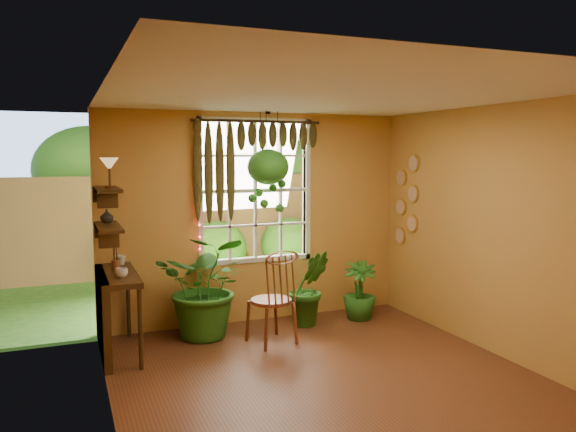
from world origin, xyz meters
The scene contains 23 objects.
floor centered at (0.00, 0.00, 0.00)m, with size 4.50×4.50×0.00m, color brown.
ceiling centered at (0.00, 0.00, 2.70)m, with size 4.50×4.50×0.00m, color white.
wall_back centered at (0.00, 2.25, 1.35)m, with size 4.00×4.00×0.00m, color #B98A3F.
wall_left centered at (-2.00, 0.00, 1.35)m, with size 4.50×4.50×0.00m, color #B98A3F.
wall_right centered at (2.00, 0.00, 1.35)m, with size 4.50×4.50×0.00m, color #B98A3F.
window centered at (0.00, 2.28, 1.70)m, with size 1.52×0.10×1.86m.
valance_vine centered at (-0.08, 2.16, 2.28)m, with size 1.70×0.12×1.10m.
string_lights centered at (-0.76, 2.19, 1.75)m, with size 0.03×0.03×1.54m, color #FF2633, non-canonical shape.
wall_plates centered at (1.98, 1.79, 1.55)m, with size 0.04×0.32×1.10m, color beige, non-canonical shape.
counter_ledge centered at (-1.91, 1.60, 0.55)m, with size 0.40×1.20×0.90m.
shelf_lower centered at (-1.88, 1.60, 1.40)m, with size 0.25×0.90×0.04m, color #38230F.
shelf_upper centered at (-1.88, 1.60, 1.80)m, with size 0.25×0.90×0.04m, color #38230F.
backyard centered at (0.24, 6.87, 1.28)m, with size 14.00×10.00×12.00m.
windsor_chair centered at (-0.13, 1.29, 0.37)m, with size 0.57×0.59×1.26m.
potted_plant_left centered at (-0.77, 1.79, 0.62)m, with size 1.12×0.97×1.25m, color #165518.
potted_plant_mid centered at (0.54, 1.78, 0.48)m, with size 0.53×0.43×0.96m, color #165518.
potted_plant_right centered at (1.26, 1.76, 0.38)m, with size 0.43×0.43×0.77m, color #165518.
hanging_basket centered at (0.10, 2.05, 1.95)m, with size 0.53×0.53×1.27m.
cup_a centered at (-1.78, 1.33, 0.95)m, with size 0.13×0.13×0.10m, color silver.
cup_b centered at (-1.72, 2.04, 0.95)m, with size 0.12×0.12×0.11m, color beige.
brush_jar centered at (-1.80, 1.74, 1.03)m, with size 0.09×0.09×0.34m.
shelf_vase centered at (-1.87, 1.84, 1.49)m, with size 0.14×0.14×0.15m, color #B2AD99.
tiffany_lamp centered at (-1.86, 1.39, 2.05)m, with size 0.19×0.19×0.32m.
Camera 1 is at (-2.31, -4.59, 2.16)m, focal length 35.00 mm.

